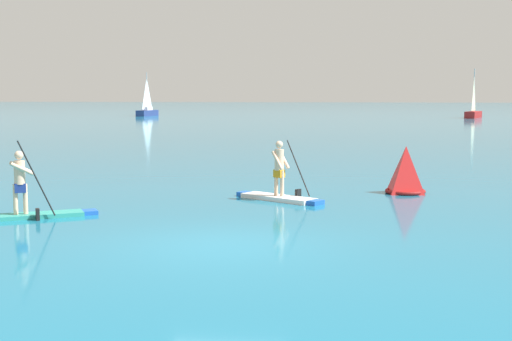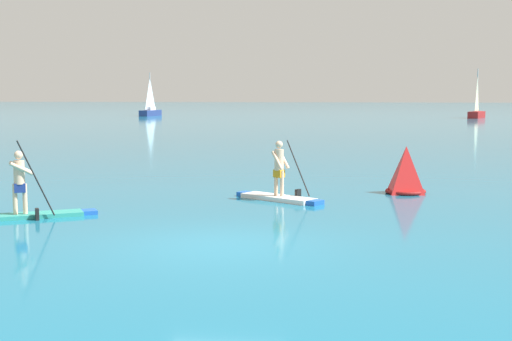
% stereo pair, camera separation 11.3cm
% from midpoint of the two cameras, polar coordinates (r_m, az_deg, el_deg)
% --- Properties ---
extents(ground, '(440.00, 440.00, 0.00)m').
position_cam_midpoint_polar(ground, '(14.33, -2.75, -5.98)').
color(ground, '#196B8C').
extents(paddleboarder_near_left, '(3.29, 2.13, 1.96)m').
position_cam_midpoint_polar(paddleboarder_near_left, '(18.21, -17.96, -2.61)').
color(paddleboarder_near_left, teal).
rests_on(paddleboarder_near_left, ground).
extents(paddleboarder_mid_center, '(2.64, 1.94, 1.70)m').
position_cam_midpoint_polar(paddleboarder_mid_center, '(20.20, 2.03, -1.44)').
color(paddleboarder_mid_center, white).
rests_on(paddleboarder_mid_center, ground).
extents(race_marker_buoy, '(1.40, 1.40, 1.44)m').
position_cam_midpoint_polar(race_marker_buoy, '(22.04, 12.01, -0.13)').
color(race_marker_buoy, red).
rests_on(race_marker_buoy, ground).
extents(sailboat_left_horizon, '(1.94, 4.51, 5.69)m').
position_cam_midpoint_polar(sailboat_left_horizon, '(95.75, -8.39, 4.81)').
color(sailboat_left_horizon, navy).
rests_on(sailboat_left_horizon, ground).
extents(sailboat_right_horizon, '(2.68, 4.42, 5.93)m').
position_cam_midpoint_polar(sailboat_right_horizon, '(90.74, 17.23, 4.53)').
color(sailboat_right_horizon, '#A51E1E').
rests_on(sailboat_right_horizon, ground).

